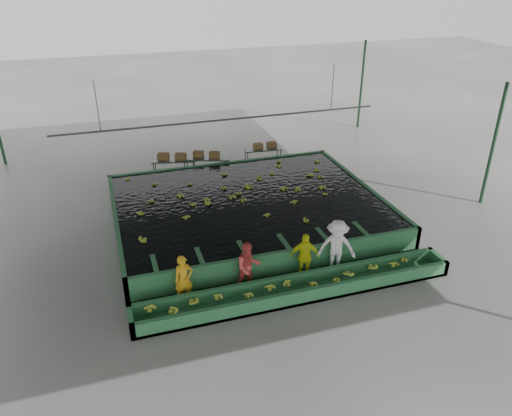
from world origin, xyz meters
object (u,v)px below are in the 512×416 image
object	(u,v)px
worker_d	(337,247)
box_stack_mid	(206,157)
flotation_tank	(248,209)
box_stack_left	(172,159)
packing_table_left	(174,168)
packing_table_right	(263,156)
packing_table_mid	(207,167)
worker_a	(184,279)
worker_b	(248,267)
box_stack_right	(265,148)
sorting_trough	(298,289)
worker_c	(304,257)

from	to	relation	value
worker_d	box_stack_mid	distance (m)	9.17
flotation_tank	box_stack_left	size ratio (longest dim) A/B	7.74
packing_table_left	packing_table_right	bearing A→B (deg)	4.21
packing_table_left	box_stack_left	bearing A→B (deg)	-153.99
flotation_tank	box_stack_left	xyz separation A→B (m)	(-2.08, 4.99, 0.46)
worker_d	packing_table_mid	world-z (taller)	worker_d
worker_a	worker_b	size ratio (longest dim) A/B	0.95
worker_b	box_stack_right	xyz separation A→B (m)	(3.82, 9.67, 0.01)
box_stack_right	packing_table_right	bearing A→B (deg)	-169.77
sorting_trough	worker_b	size ratio (longest dim) A/B	6.17
worker_a	packing_table_left	bearing A→B (deg)	75.60
worker_a	worker_b	world-z (taller)	worker_b
flotation_tank	packing_table_mid	bearing A→B (deg)	96.87
flotation_tank	worker_b	bearing A→B (deg)	-106.92
packing_table_mid	packing_table_right	bearing A→B (deg)	13.19
worker_d	box_stack_left	distance (m)	10.00
flotation_tank	packing_table_right	bearing A→B (deg)	65.86
worker_b	box_stack_mid	world-z (taller)	worker_b
sorting_trough	packing_table_left	distance (m)	10.32
packing_table_left	box_stack_right	size ratio (longest dim) A/B	1.75
sorting_trough	box_stack_right	world-z (taller)	box_stack_right
sorting_trough	packing_table_mid	world-z (taller)	packing_table_mid
box_stack_left	worker_b	bearing A→B (deg)	-85.22
worker_d	sorting_trough	bearing A→B (deg)	-130.89
packing_table_mid	box_stack_right	distance (m)	3.17
packing_table_left	box_stack_left	xyz separation A→B (m)	(-0.08, -0.04, 0.46)
sorting_trough	box_stack_left	distance (m)	10.32
packing_table_mid	box_stack_left	xyz separation A→B (m)	(-1.52, 0.33, 0.42)
worker_c	box_stack_left	bearing A→B (deg)	121.57
sorting_trough	worker_b	xyz separation A→B (m)	(-1.31, 0.80, 0.56)
box_stack_right	box_stack_left	bearing A→B (deg)	-175.25
worker_a	packing_table_left	world-z (taller)	worker_a
box_stack_right	worker_b	bearing A→B (deg)	-111.55
sorting_trough	worker_a	xyz separation A→B (m)	(-3.28, 0.80, 0.52)
worker_c	packing_table_mid	bearing A→B (deg)	112.79
sorting_trough	worker_b	world-z (taller)	worker_b
sorting_trough	worker_d	xyz separation A→B (m)	(1.62, 0.80, 0.69)
box_stack_right	box_stack_mid	bearing A→B (deg)	-166.10
packing_table_left	box_stack_right	world-z (taller)	box_stack_right
flotation_tank	sorting_trough	distance (m)	5.10
packing_table_mid	box_stack_mid	size ratio (longest dim) A/B	1.80
sorting_trough	worker_a	distance (m)	3.42
worker_b	packing_table_left	size ratio (longest dim) A/B	0.81
packing_table_mid	box_stack_mid	world-z (taller)	box_stack_mid
worker_d	box_stack_left	xyz separation A→B (m)	(-3.71, 9.29, -0.03)
worker_d	packing_table_left	size ratio (longest dim) A/B	0.94
flotation_tank	worker_a	world-z (taller)	worker_a
packing_table_left	packing_table_mid	size ratio (longest dim) A/B	0.93
box_stack_mid	packing_table_mid	bearing A→B (deg)	80.50
box_stack_mid	box_stack_right	bearing A→B (deg)	13.90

